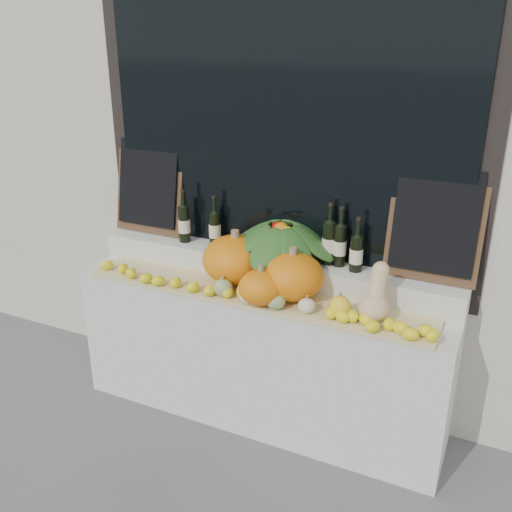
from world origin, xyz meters
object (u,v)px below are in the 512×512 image
butternut_squash (376,298)px  pumpkin_left (235,259)px  produce_bowl (281,241)px  wine_bottle_tall (329,242)px  pumpkin_right (292,276)px

butternut_squash → pumpkin_left: bearing=172.7°
pumpkin_left → produce_bowl: produce_bowl is taller
butternut_squash → wine_bottle_tall: wine_bottle_tall is taller
butternut_squash → produce_bowl: 0.71m
produce_bowl → wine_bottle_tall: wine_bottle_tall is taller
pumpkin_right → produce_bowl: bearing=127.0°
wine_bottle_tall → pumpkin_right: bearing=-114.8°
butternut_squash → produce_bowl: size_ratio=0.42×
pumpkin_right → wine_bottle_tall: wine_bottle_tall is taller
pumpkin_left → pumpkin_right: 0.40m
pumpkin_right → butternut_squash: (0.48, -0.05, -0.01)m
pumpkin_right → butternut_squash: size_ratio=1.19×
pumpkin_left → butternut_squash: size_ratio=1.33×
produce_bowl → wine_bottle_tall: 0.29m
pumpkin_left → wine_bottle_tall: wine_bottle_tall is taller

